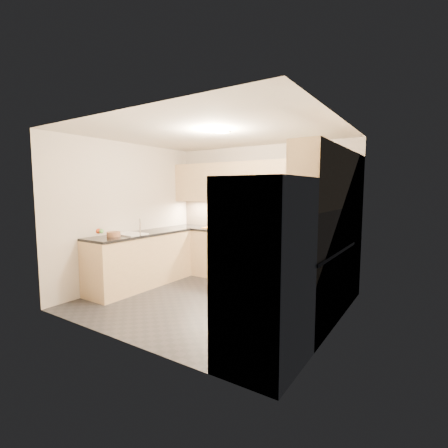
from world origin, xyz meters
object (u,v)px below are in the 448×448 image
at_px(microwave, 256,189).
at_px(cutting_board, 214,228).
at_px(utensil_bowl, 317,232).
at_px(fruit_basket, 114,234).
at_px(gas_range, 252,257).
at_px(refrigerator, 265,273).

height_order(microwave, cutting_board, microwave).
xyz_separation_m(utensil_bowl, cutting_board, (-2.05, 0.09, -0.08)).
bearing_deg(fruit_basket, gas_range, 50.21).
bearing_deg(gas_range, microwave, 90.00).
bearing_deg(gas_range, refrigerator, -59.12).
bearing_deg(cutting_board, utensil_bowl, -2.46).
bearing_deg(utensil_bowl, cutting_board, 177.54).
bearing_deg(utensil_bowl, microwave, 169.79).
distance_m(microwave, cutting_board, 1.14).
xyz_separation_m(microwave, refrigerator, (1.45, -2.55, -0.80)).
bearing_deg(cutting_board, microwave, 8.78).
relative_size(utensil_bowl, cutting_board, 0.75).
height_order(utensil_bowl, cutting_board, utensil_bowl).
bearing_deg(refrigerator, utensil_bowl, 95.94).
relative_size(microwave, cutting_board, 1.92).
xyz_separation_m(gas_range, utensil_bowl, (1.21, -0.09, 0.57)).
height_order(utensil_bowl, fruit_basket, utensil_bowl).
bearing_deg(fruit_basket, cutting_board, 69.52).
bearing_deg(refrigerator, cutting_board, 133.42).
distance_m(microwave, utensil_bowl, 1.40).
height_order(refrigerator, cutting_board, refrigerator).
relative_size(microwave, utensil_bowl, 2.57).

